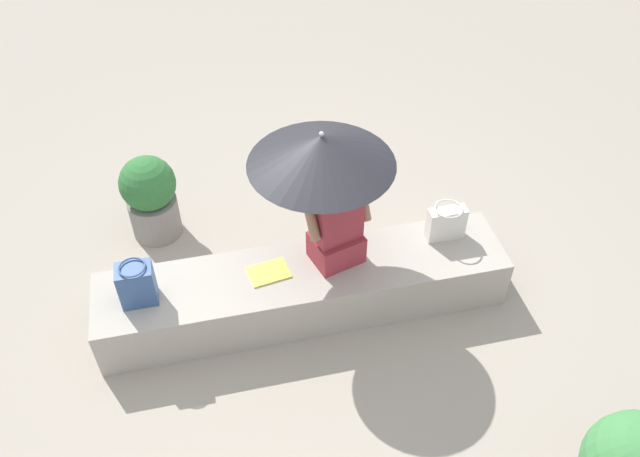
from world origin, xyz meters
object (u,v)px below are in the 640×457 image
at_px(handbag_black, 137,284).
at_px(tote_bag_canvas, 446,222).
at_px(magazine, 269,272).
at_px(parasol, 321,150).
at_px(planter_near, 150,196).
at_px(person_seated, 337,218).

height_order(handbag_black, tote_bag_canvas, handbag_black).
relative_size(handbag_black, magazine, 1.17).
bearing_deg(parasol, planter_near, -39.04).
height_order(parasol, handbag_black, parasol).
height_order(person_seated, magazine, person_seated).
bearing_deg(handbag_black, tote_bag_canvas, -176.69).
relative_size(person_seated, planter_near, 1.20).
bearing_deg(handbag_black, parasol, -174.03).
xyz_separation_m(parasol, handbag_black, (1.29, 0.13, -0.79)).
distance_m(person_seated, magazine, 0.63).
distance_m(tote_bag_canvas, magazine, 1.35).
xyz_separation_m(parasol, planter_near, (1.19, -0.96, -0.97)).
relative_size(tote_bag_canvas, planter_near, 0.38).
bearing_deg(parasol, person_seated, 155.74).
distance_m(tote_bag_canvas, planter_near, 2.34).
xyz_separation_m(tote_bag_canvas, magazine, (1.34, 0.08, -0.13)).
bearing_deg(planter_near, person_seated, 141.93).
bearing_deg(tote_bag_canvas, planter_near, -24.50).
bearing_deg(parasol, magazine, 12.13).
distance_m(person_seated, parasol, 0.57).
xyz_separation_m(parasol, tote_bag_canvas, (-0.94, 0.01, -0.81)).
distance_m(parasol, magazine, 1.03).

